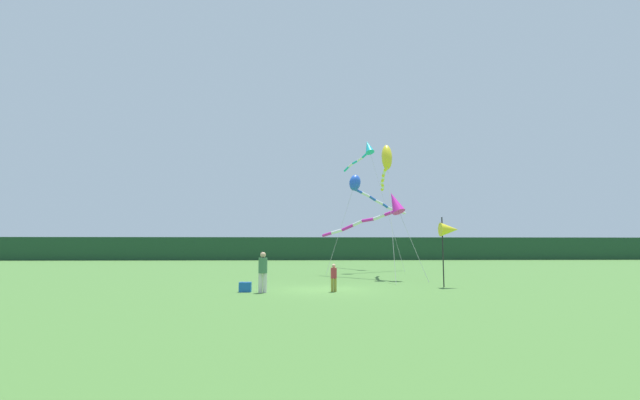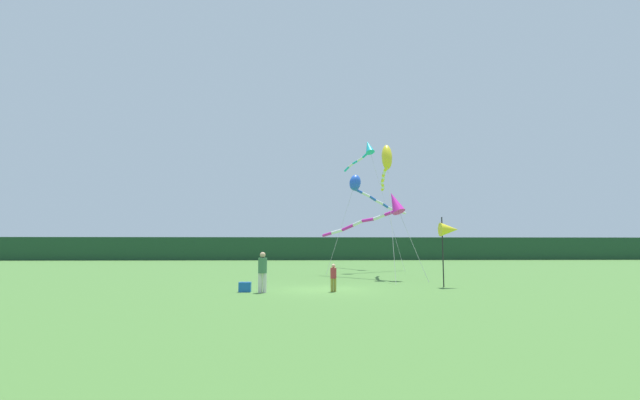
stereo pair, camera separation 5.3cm
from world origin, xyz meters
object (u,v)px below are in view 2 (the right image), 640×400
object	(u,v)px
banner_flag_pole	(449,230)
kite_cyan	(366,150)
cooler_box	(245,287)
person_child	(333,276)
kite_blue	(361,187)
kite_yellow	(386,161)
person_adult	(263,270)
kite_magenta	(386,208)

from	to	relation	value
banner_flag_pole	kite_cyan	distance (m)	19.93
cooler_box	kite_cyan	xyz separation A→B (m)	(8.49, 20.00, 10.81)
person_child	kite_blue	xyz separation A→B (m)	(3.20, 14.17, 5.97)
person_child	kite_yellow	bearing A→B (deg)	62.99
kite_cyan	person_adult	bearing A→B (deg)	-110.72
kite_magenta	person_adult	bearing A→B (deg)	-132.91
person_child	kite_blue	world-z (taller)	kite_blue
kite_blue	kite_yellow	world-z (taller)	kite_yellow
cooler_box	person_child	bearing A→B (deg)	-1.58
cooler_box	kite_cyan	bearing A→B (deg)	67.00
person_adult	person_child	xyz separation A→B (m)	(3.11, 0.24, -0.29)
person_adult	kite_cyan	distance (m)	23.96
kite_blue	banner_flag_pole	bearing A→B (deg)	-77.34
banner_flag_pole	kite_yellow	distance (m)	7.77
kite_cyan	kite_yellow	size ratio (longest dim) A/B	1.39
kite_yellow	banner_flag_pole	bearing A→B (deg)	-71.99
banner_flag_pole	kite_blue	size ratio (longest dim) A/B	0.45
kite_blue	kite_cyan	bearing A→B (deg)	76.82
cooler_box	kite_magenta	distance (m)	11.24
kite_magenta	kite_yellow	distance (m)	3.21
cooler_box	banner_flag_pole	size ratio (longest dim) A/B	0.15
cooler_box	kite_cyan	world-z (taller)	kite_cyan
cooler_box	banner_flag_pole	distance (m)	10.34
banner_flag_pole	kite_yellow	bearing A→B (deg)	108.01
kite_cyan	kite_blue	world-z (taller)	kite_cyan
kite_magenta	banner_flag_pole	bearing A→B (deg)	-67.41
kite_blue	person_child	bearing A→B (deg)	-102.73
cooler_box	kite_blue	size ratio (longest dim) A/B	0.07
kite_magenta	kite_blue	bearing A→B (deg)	94.76
cooler_box	banner_flag_pole	xyz separation A→B (m)	(9.83, 1.90, 2.59)
banner_flag_pole	kite_magenta	world-z (taller)	kite_magenta
cooler_box	kite_magenta	bearing A→B (deg)	42.61
person_child	banner_flag_pole	distance (m)	6.61
cooler_box	kite_yellow	size ratio (longest dim) A/B	0.06
banner_flag_pole	kite_magenta	bearing A→B (deg)	112.59
cooler_box	kite_yellow	world-z (taller)	kite_yellow
kite_cyan	kite_blue	xyz separation A→B (m)	(-1.39, -5.93, -4.38)
person_adult	kite_yellow	xyz separation A→B (m)	(7.13, 8.13, 6.52)
person_child	kite_magenta	bearing A→B (deg)	62.18
person_child	kite_yellow	size ratio (longest dim) A/B	0.14
person_adult	kite_cyan	xyz separation A→B (m)	(7.70, 20.34, 10.05)
person_child	banner_flag_pole	size ratio (longest dim) A/B	0.35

